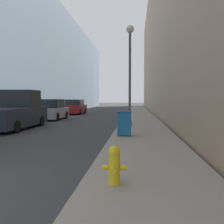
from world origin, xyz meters
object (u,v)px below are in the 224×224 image
Objects in this scene: lamppost at (130,62)px; pickup_truck at (16,113)px; fire_hydrant at (114,164)px; trash_bin at (124,123)px; parked_sedan_near at (52,110)px; parked_sedan_far at (75,107)px.

lamppost is 7.28m from pickup_truck.
lamppost is (0.03, 10.36, 3.40)m from fire_hydrant.
parked_sedan_near reaches higher than trash_bin.
fire_hydrant is 23.67m from parked_sedan_far.
pickup_truck is (-6.40, 2.93, 0.25)m from trash_bin.
parked_sedan_near is (0.05, 6.10, -0.15)m from pickup_truck.
fire_hydrant is 11.23m from pickup_truck.
lamppost is 14.35m from parked_sedan_far.
trash_bin is 5.25m from lamppost.
parked_sedan_far is at bearing 89.71° from parked_sedan_near.
pickup_truck is 1.32× the size of parked_sedan_near.
fire_hydrant is at bearing -90.17° from lamppost.
parked_sedan_near is 0.89× the size of parked_sedan_far.
pickup_truck is at bearing -90.45° from parked_sedan_near.
fire_hydrant is at bearing -89.12° from trash_bin.
lamppost is at bearing 88.24° from trash_bin.
fire_hydrant is at bearing -54.64° from pickup_truck.
fire_hydrant is 16.56m from parked_sedan_near.
trash_bin is at bearing -91.76° from lamppost.
parked_sedan_near is at bearing 112.91° from fire_hydrant.
trash_bin is at bearing -54.88° from parked_sedan_near.
trash_bin is 0.18× the size of lamppost.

